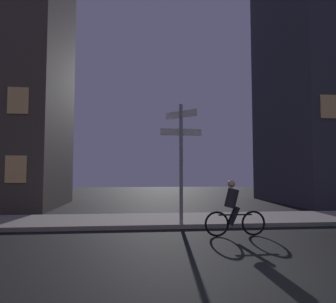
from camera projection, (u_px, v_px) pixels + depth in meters
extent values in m
plane|color=black|center=(247.00, 280.00, 5.46)|extent=(80.00, 80.00, 0.00)
cube|color=gray|center=(184.00, 220.00, 12.17)|extent=(40.00, 3.23, 0.14)
cylinder|color=gray|center=(181.00, 163.00, 10.99)|extent=(0.12, 0.12, 4.04)
cube|color=white|center=(181.00, 114.00, 11.10)|extent=(0.94, 0.94, 0.24)
cube|color=white|center=(181.00, 132.00, 11.06)|extent=(1.41, 0.03, 0.24)
torus|color=black|center=(253.00, 223.00, 9.41)|extent=(0.72, 0.08, 0.72)
torus|color=black|center=(217.00, 224.00, 9.25)|extent=(0.72, 0.08, 0.72)
cylinder|color=black|center=(235.00, 215.00, 9.35)|extent=(1.00, 0.08, 0.04)
cylinder|color=#26262D|center=(232.00, 198.00, 9.37)|extent=(0.46, 0.33, 0.61)
sphere|color=tan|center=(231.00, 184.00, 9.39)|extent=(0.22, 0.22, 0.22)
cylinder|color=black|center=(232.00, 215.00, 9.43)|extent=(0.34, 0.13, 0.55)
cylinder|color=black|center=(235.00, 216.00, 9.25)|extent=(0.34, 0.13, 0.55)
cube|color=#F2C672|center=(16.00, 169.00, 14.19)|extent=(0.90, 0.06, 1.20)
cube|color=#F2C672|center=(18.00, 100.00, 14.41)|extent=(0.90, 0.06, 1.20)
cube|color=#F2C672|center=(329.00, 107.00, 16.39)|extent=(0.90, 0.06, 1.20)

